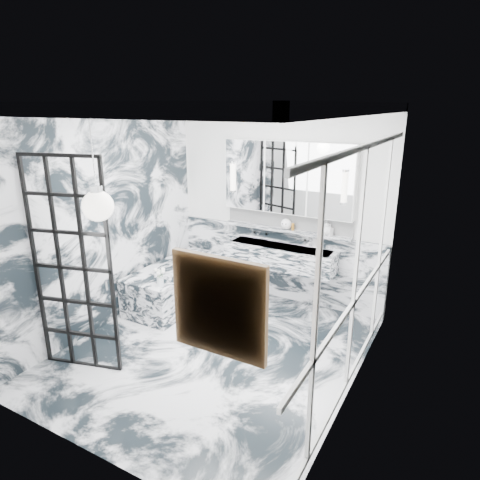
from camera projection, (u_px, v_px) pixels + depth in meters
The scene contains 25 objects.
floor at pixel (213, 351), 5.05m from camera, with size 3.60×3.60×0.00m, color white.
ceiling at pixel (208, 102), 4.20m from camera, with size 3.60×3.60×0.00m, color white.
wall_back at pixel (279, 205), 6.12m from camera, with size 3.60×3.60×0.00m, color white.
wall_front at pixel (77, 302), 3.13m from camera, with size 3.60×3.60×0.00m, color white.
wall_left at pixel (104, 220), 5.37m from camera, with size 3.60×3.60×0.00m, color white.
wall_right at pixel (359, 264), 3.88m from camera, with size 3.60×3.60×0.00m, color white.
marble_clad_back at pixel (277, 263), 6.37m from camera, with size 3.18×0.05×1.05m, color white.
marble_clad_left at pixel (105, 224), 5.38m from camera, with size 0.02×3.56×2.68m, color white.
panel_molding at pixel (356, 274), 3.92m from camera, with size 0.03×3.40×2.30m, color white.
soap_bottle_a at pixel (326, 228), 5.77m from camera, with size 0.08×0.08×0.20m, color #8C5919.
soap_bottle_b at pixel (330, 230), 5.75m from camera, with size 0.07×0.07×0.16m, color #4C4C51.
soap_bottle_c at pixel (328, 229), 5.76m from camera, with size 0.13×0.13×0.17m, color silver.
face_pot at pixel (286, 224), 6.04m from camera, with size 0.16×0.16×0.16m, color white.
amber_bottle at pixel (293, 227), 6.00m from camera, with size 0.04×0.04×0.10m, color #8C5919.
flower_vase at pixel (160, 281), 5.49m from camera, with size 0.09×0.09×0.12m, color silver.
crittall_door at pixel (72, 268), 4.44m from camera, with size 0.88×0.04×2.32m, color black, non-canonical shape.
artwork at pixel (219, 307), 2.53m from camera, with size 0.53×0.05×0.53m, color #B24C12.
pendant_light at pixel (98, 206), 3.55m from camera, with size 0.26×0.26×0.26m, color white.
trough_sink at pixel (280, 256), 6.05m from camera, with size 1.60×0.45×0.30m, color silver.
ledge at pixel (286, 230), 6.09m from camera, with size 1.90×0.14×0.04m, color silver.
subway_tile at pixel (288, 220), 6.10m from camera, with size 1.90×0.03×0.23m, color white.
mirror_cabinet at pixel (288, 178), 5.86m from camera, with size 1.90×0.16×1.00m, color white.
sconce_left at pixel (232, 177), 6.18m from camera, with size 0.07×0.07×0.40m, color white.
sconce_right at pixel (344, 187), 5.42m from camera, with size 0.07×0.07×0.40m, color white.
bathtub at pixel (178, 284), 6.26m from camera, with size 0.75×1.65×0.55m, color silver.
Camera 1 is at (2.42, -3.70, 2.78)m, focal length 32.00 mm.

